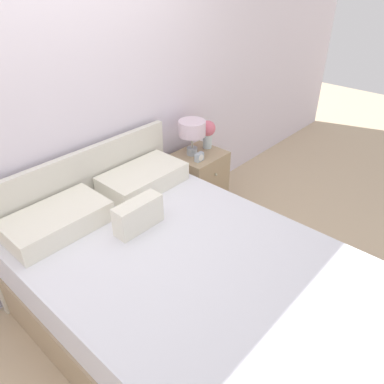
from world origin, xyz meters
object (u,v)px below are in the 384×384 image
(table_lamp, at_px, (192,130))
(alarm_clock, at_px, (199,157))
(bed, at_px, (186,291))
(flower_vase, at_px, (208,131))
(nightstand, at_px, (199,184))

(table_lamp, bearing_deg, alarm_clock, -111.65)
(bed, distance_m, alarm_clock, 1.25)
(table_lamp, relative_size, flower_vase, 1.21)
(flower_vase, distance_m, alarm_clock, 0.30)
(nightstand, distance_m, table_lamp, 0.54)
(flower_vase, relative_size, alarm_clock, 3.08)
(flower_vase, bearing_deg, nightstand, -168.14)
(nightstand, bearing_deg, alarm_clock, -138.47)
(bed, distance_m, flower_vase, 1.54)
(nightstand, bearing_deg, table_lamp, 141.25)
(table_lamp, height_order, flower_vase, table_lamp)
(bed, relative_size, flower_vase, 8.49)
(bed, bearing_deg, table_lamp, 40.45)
(flower_vase, bearing_deg, table_lamp, 177.56)
(bed, xyz_separation_m, table_lamp, (1.01, 0.86, 0.53))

